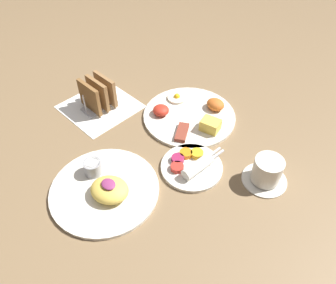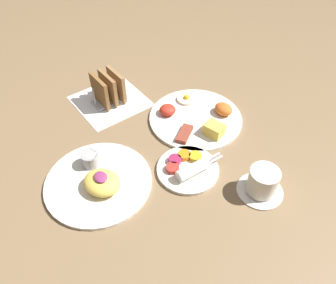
# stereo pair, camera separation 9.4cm
# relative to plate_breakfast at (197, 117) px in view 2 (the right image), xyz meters

# --- Properties ---
(ground_plane) EXTENTS (3.00, 3.00, 0.00)m
(ground_plane) POSITION_rel_plate_breakfast_xyz_m (-0.01, -0.19, -0.01)
(ground_plane) COLOR brown
(napkin_flat) EXTENTS (0.22, 0.22, 0.00)m
(napkin_flat) POSITION_rel_plate_breakfast_xyz_m (-0.25, -0.17, -0.01)
(napkin_flat) COLOR white
(napkin_flat) RESTS_ON ground_plane
(plate_breakfast) EXTENTS (0.30, 0.30, 0.05)m
(plate_breakfast) POSITION_rel_plate_breakfast_xyz_m (0.00, 0.00, 0.00)
(plate_breakfast) COLOR silver
(plate_breakfast) RESTS_ON ground_plane
(plate_condiments) EXTENTS (0.17, 0.18, 0.04)m
(plate_condiments) POSITION_rel_plate_breakfast_xyz_m (0.15, -0.16, 0.00)
(plate_condiments) COLOR silver
(plate_condiments) RESTS_ON ground_plane
(plate_foreground) EXTENTS (0.28, 0.28, 0.06)m
(plate_foreground) POSITION_rel_plate_breakfast_xyz_m (0.04, -0.37, 0.00)
(plate_foreground) COLOR silver
(plate_foreground) RESTS_ON ground_plane
(toast_rack) EXTENTS (0.10, 0.12, 0.10)m
(toast_rack) POSITION_rel_plate_breakfast_xyz_m (-0.25, -0.17, 0.04)
(toast_rack) COLOR #B7B7BC
(toast_rack) RESTS_ON ground_plane
(coffee_cup) EXTENTS (0.12, 0.12, 0.08)m
(coffee_cup) POSITION_rel_plate_breakfast_xyz_m (0.31, -0.05, 0.03)
(coffee_cup) COLOR silver
(coffee_cup) RESTS_ON ground_plane
(teaspoon) EXTENTS (0.05, 0.12, 0.01)m
(teaspoon) POSITION_rel_plate_breakfast_xyz_m (0.12, -0.39, -0.01)
(teaspoon) COLOR silver
(teaspoon) RESTS_ON ground_plane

